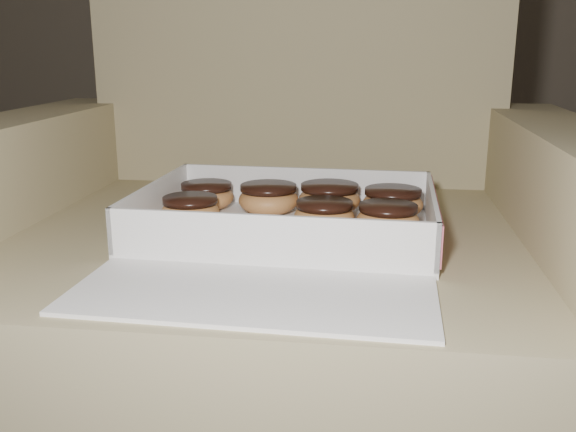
{
  "coord_description": "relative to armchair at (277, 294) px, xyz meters",
  "views": [
    {
      "loc": [
        0.18,
        -0.32,
        0.73
      ],
      "look_at": [
        0.06,
        0.57,
        0.49
      ],
      "focal_mm": 40.0,
      "sensor_mm": 36.0,
      "label": 1
    }
  ],
  "objects": [
    {
      "name": "armchair",
      "position": [
        0.0,
        0.0,
        0.0
      ],
      "size": [
        0.99,
        0.84,
        1.04
      ],
      "color": "tan",
      "rests_on": "floor"
    },
    {
      "name": "bakery_box",
      "position": [
        0.03,
        -0.15,
        0.15
      ],
      "size": [
        0.43,
        0.5,
        0.07
      ],
      "rotation": [
        0.0,
        0.0,
        -0.03
      ],
      "color": "white",
      "rests_on": "armchair"
    },
    {
      "name": "donut_a",
      "position": [
        0.18,
        -0.02,
        0.17
      ],
      "size": [
        0.09,
        0.09,
        0.05
      ],
      "color": "#D08A48",
      "rests_on": "bakery_box"
    },
    {
      "name": "donut_b",
      "position": [
        0.18,
        -0.11,
        0.17
      ],
      "size": [
        0.09,
        0.09,
        0.04
      ],
      "color": "#D08A48",
      "rests_on": "bakery_box"
    },
    {
      "name": "donut_c",
      "position": [
        -0.01,
        -0.02,
        0.17
      ],
      "size": [
        0.1,
        0.1,
        0.05
      ],
      "color": "#D08A48",
      "rests_on": "bakery_box"
    },
    {
      "name": "donut_d",
      "position": [
        -0.11,
        -0.01,
        0.17
      ],
      "size": [
        0.09,
        0.09,
        0.04
      ],
      "color": "#D08A48",
      "rests_on": "bakery_box"
    },
    {
      "name": "donut_e",
      "position": [
        0.09,
        -0.1,
        0.17
      ],
      "size": [
        0.09,
        0.09,
        0.04
      ],
      "color": "#D08A48",
      "rests_on": "bakery_box"
    },
    {
      "name": "donut_f",
      "position": [
        0.09,
        -0.01,
        0.17
      ],
      "size": [
        0.1,
        0.1,
        0.05
      ],
      "color": "#D08A48",
      "rests_on": "bakery_box"
    },
    {
      "name": "donut_g",
      "position": [
        -0.11,
        -0.1,
        0.17
      ],
      "size": [
        0.09,
        0.09,
        0.04
      ],
      "color": "#D08A48",
      "rests_on": "bakery_box"
    },
    {
      "name": "crumb_a",
      "position": [
        -0.03,
        -0.19,
        0.15
      ],
      "size": [
        0.01,
        0.01,
        0.0
      ],
      "primitive_type": "ellipsoid",
      "color": "black",
      "rests_on": "bakery_box"
    },
    {
      "name": "crumb_b",
      "position": [
        0.2,
        -0.13,
        0.15
      ],
      "size": [
        0.01,
        0.01,
        0.0
      ],
      "primitive_type": "ellipsoid",
      "color": "black",
      "rests_on": "bakery_box"
    },
    {
      "name": "crumb_c",
      "position": [
        0.04,
        -0.15,
        0.15
      ],
      "size": [
        0.01,
        0.01,
        0.0
      ],
      "primitive_type": "ellipsoid",
      "color": "black",
      "rests_on": "bakery_box"
    }
  ]
}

